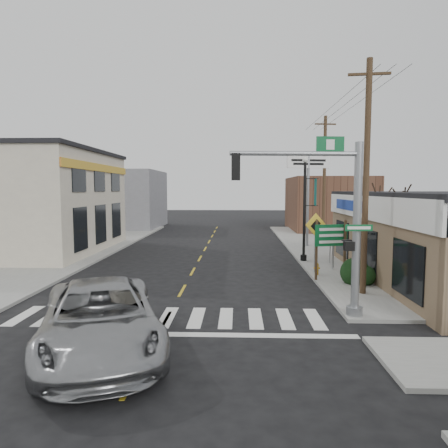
{
  "coord_description": "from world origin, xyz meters",
  "views": [
    {
      "loc": [
        2.4,
        -12.81,
        4.37
      ],
      "look_at": [
        1.77,
        5.04,
        2.8
      ],
      "focal_mm": 32.0,
      "sensor_mm": 36.0,
      "label": 1
    }
  ],
  "objects_px": {
    "guide_sign": "(331,241)",
    "suv": "(100,318)",
    "bare_tree": "(392,191)",
    "traffic_signal_pole": "(336,210)",
    "fire_hydrant": "(317,268)",
    "dance_center_sign": "(308,176)",
    "utility_pole_near": "(366,175)",
    "lamp_post": "(306,201)",
    "utility_pole_far": "(324,177)"
  },
  "relations": [
    {
      "from": "suv",
      "to": "guide_sign",
      "type": "height_order",
      "value": "guide_sign"
    },
    {
      "from": "dance_center_sign",
      "to": "bare_tree",
      "type": "relative_size",
      "value": 1.32
    },
    {
      "from": "bare_tree",
      "to": "guide_sign",
      "type": "bearing_deg",
      "value": -173.4
    },
    {
      "from": "lamp_post",
      "to": "bare_tree",
      "type": "bearing_deg",
      "value": -40.22
    },
    {
      "from": "suv",
      "to": "utility_pole_far",
      "type": "relative_size",
      "value": 0.64
    },
    {
      "from": "guide_sign",
      "to": "suv",
      "type": "bearing_deg",
      "value": -148.22
    },
    {
      "from": "fire_hydrant",
      "to": "lamp_post",
      "type": "bearing_deg",
      "value": 89.12
    },
    {
      "from": "guide_sign",
      "to": "fire_hydrant",
      "type": "height_order",
      "value": "guide_sign"
    },
    {
      "from": "utility_pole_near",
      "to": "utility_pole_far",
      "type": "bearing_deg",
      "value": 89.04
    },
    {
      "from": "traffic_signal_pole",
      "to": "bare_tree",
      "type": "xyz_separation_m",
      "value": [
        3.9,
        5.54,
        0.6
      ]
    },
    {
      "from": "guide_sign",
      "to": "fire_hydrant",
      "type": "bearing_deg",
      "value": 97.0
    },
    {
      "from": "guide_sign",
      "to": "dance_center_sign",
      "type": "distance_m",
      "value": 11.91
    },
    {
      "from": "suv",
      "to": "bare_tree",
      "type": "bearing_deg",
      "value": 18.56
    },
    {
      "from": "traffic_signal_pole",
      "to": "utility_pole_near",
      "type": "relative_size",
      "value": 0.64
    },
    {
      "from": "traffic_signal_pole",
      "to": "dance_center_sign",
      "type": "bearing_deg",
      "value": 78.05
    },
    {
      "from": "dance_center_sign",
      "to": "utility_pole_far",
      "type": "xyz_separation_m",
      "value": [
        1.92,
        3.47,
        -0.01
      ]
    },
    {
      "from": "bare_tree",
      "to": "utility_pole_near",
      "type": "relative_size",
      "value": 0.56
    },
    {
      "from": "fire_hydrant",
      "to": "dance_center_sign",
      "type": "height_order",
      "value": "dance_center_sign"
    },
    {
      "from": "traffic_signal_pole",
      "to": "lamp_post",
      "type": "bearing_deg",
      "value": 80.67
    },
    {
      "from": "fire_hydrant",
      "to": "lamp_post",
      "type": "distance_m",
      "value": 5.11
    },
    {
      "from": "guide_sign",
      "to": "utility_pole_far",
      "type": "xyz_separation_m",
      "value": [
        2.79,
        14.85,
        3.4
      ]
    },
    {
      "from": "guide_sign",
      "to": "utility_pole_near",
      "type": "distance_m",
      "value": 3.84
    },
    {
      "from": "traffic_signal_pole",
      "to": "fire_hydrant",
      "type": "bearing_deg",
      "value": 78.68
    },
    {
      "from": "fire_hydrant",
      "to": "bare_tree",
      "type": "distance_m",
      "value": 5.05
    },
    {
      "from": "suv",
      "to": "lamp_post",
      "type": "distance_m",
      "value": 15.52
    },
    {
      "from": "traffic_signal_pole",
      "to": "bare_tree",
      "type": "bearing_deg",
      "value": 49.6
    },
    {
      "from": "traffic_signal_pole",
      "to": "utility_pole_far",
      "type": "relative_size",
      "value": 0.58
    },
    {
      "from": "fire_hydrant",
      "to": "suv",
      "type": "bearing_deg",
      "value": -129.46
    },
    {
      "from": "utility_pole_near",
      "to": "lamp_post",
      "type": "bearing_deg",
      "value": 104.43
    },
    {
      "from": "lamp_post",
      "to": "utility_pole_near",
      "type": "xyz_separation_m",
      "value": [
        1.14,
        -7.4,
        1.26
      ]
    },
    {
      "from": "traffic_signal_pole",
      "to": "fire_hydrant",
      "type": "xyz_separation_m",
      "value": [
        0.67,
        6.3,
        -3.21
      ]
    },
    {
      "from": "guide_sign",
      "to": "utility_pole_far",
      "type": "relative_size",
      "value": 0.28
    },
    {
      "from": "bare_tree",
      "to": "fire_hydrant",
      "type": "bearing_deg",
      "value": 166.72
    },
    {
      "from": "suv",
      "to": "guide_sign",
      "type": "distance_m",
      "value": 11.47
    },
    {
      "from": "guide_sign",
      "to": "lamp_post",
      "type": "relative_size",
      "value": 0.46
    },
    {
      "from": "dance_center_sign",
      "to": "bare_tree",
      "type": "xyz_separation_m",
      "value": [
        1.95,
        -11.05,
        -1.09
      ]
    },
    {
      "from": "suv",
      "to": "fire_hydrant",
      "type": "distance_m",
      "value": 11.96
    },
    {
      "from": "guide_sign",
      "to": "bare_tree",
      "type": "distance_m",
      "value": 3.66
    },
    {
      "from": "bare_tree",
      "to": "dance_center_sign",
      "type": "bearing_deg",
      "value": 100.02
    },
    {
      "from": "guide_sign",
      "to": "traffic_signal_pole",
      "type": "bearing_deg",
      "value": -115.4
    },
    {
      "from": "guide_sign",
      "to": "dance_center_sign",
      "type": "relative_size",
      "value": 0.4
    },
    {
      "from": "guide_sign",
      "to": "bare_tree",
      "type": "bearing_deg",
      "value": -7.09
    },
    {
      "from": "traffic_signal_pole",
      "to": "utility_pole_near",
      "type": "bearing_deg",
      "value": 51.84
    },
    {
      "from": "dance_center_sign",
      "to": "utility_pole_near",
      "type": "height_order",
      "value": "utility_pole_near"
    },
    {
      "from": "bare_tree",
      "to": "traffic_signal_pole",
      "type": "bearing_deg",
      "value": -125.13
    },
    {
      "from": "lamp_post",
      "to": "dance_center_sign",
      "type": "xyz_separation_m",
      "value": [
        1.21,
        6.3,
        1.71
      ]
    },
    {
      "from": "lamp_post",
      "to": "bare_tree",
      "type": "height_order",
      "value": "lamp_post"
    },
    {
      "from": "suv",
      "to": "guide_sign",
      "type": "relative_size",
      "value": 2.32
    },
    {
      "from": "traffic_signal_pole",
      "to": "guide_sign",
      "type": "distance_m",
      "value": 5.59
    },
    {
      "from": "bare_tree",
      "to": "utility_pole_near",
      "type": "distance_m",
      "value": 3.4
    }
  ]
}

